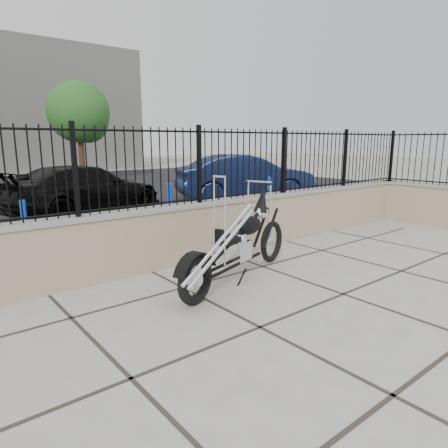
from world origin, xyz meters
name	(u,v)px	position (x,y,z in m)	size (l,w,h in m)	color
ground_plane	(260,327)	(0.00, 0.00, 0.00)	(90.00, 90.00, 0.00)	#99968E
parking_lot	(9,198)	(0.00, 12.50, 0.00)	(30.00, 30.00, 0.00)	black
retaining_wall	(147,240)	(0.00, 2.50, 0.48)	(14.00, 0.36, 0.96)	gray
wall_return	(432,205)	(6.85, 1.30, 0.48)	(0.36, 2.50, 0.96)	gray
iron_fence	(144,168)	(0.00, 2.50, 1.56)	(14.00, 0.08, 1.20)	black
fence_return	(438,158)	(6.85, 1.30, 1.56)	(0.08, 2.30, 1.20)	black
chopper_motorcycle	(238,227)	(0.76, 1.25, 0.78)	(2.60, 0.46, 1.56)	black
car_black	(85,189)	(1.06, 7.98, 0.66)	(1.84, 4.52, 1.31)	black
car_blue	(245,177)	(6.25, 7.24, 0.75)	(1.60, 4.58, 1.51)	#0F193A
bollard_a	(25,224)	(-1.13, 5.08, 0.45)	(0.11, 0.11, 0.90)	#0A3CA3
bollard_b	(170,204)	(2.05, 5.21, 0.49)	(0.12, 0.12, 0.98)	#0C38B8
bollard_c	(269,194)	(5.14, 4.98, 0.49)	(0.12, 0.12, 0.98)	#0C2EB5
tree_right	(78,109)	(4.12, 16.71, 3.42)	(2.90, 2.90, 4.89)	#382619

